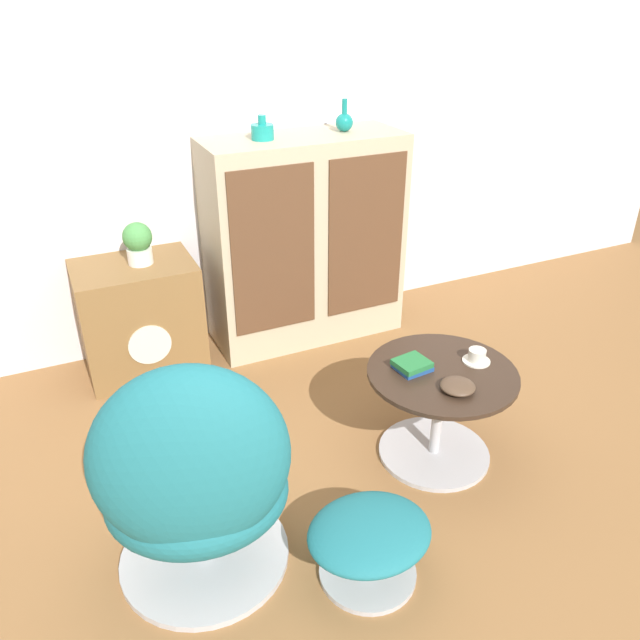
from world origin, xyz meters
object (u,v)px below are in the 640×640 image
object	(u,v)px
tv_console	(140,318)
bowl	(458,386)
coffee_table	(439,407)
book_stack	(412,365)
vase_inner_left	(344,121)
egg_chair	(195,481)
vase_leftmost	(262,131)
sideboard	(305,241)
ottoman	(369,539)
teacup	(477,357)
potted_plant	(138,242)

from	to	relation	value
tv_console	bowl	xyz separation A→B (m)	(0.93, -1.34, 0.15)
coffee_table	book_stack	bearing A→B (deg)	149.12
coffee_table	vase_inner_left	bearing A→B (deg)	82.19
vase_inner_left	egg_chair	bearing A→B (deg)	-131.11
vase_leftmost	tv_console	bearing A→B (deg)	-179.90
book_stack	sideboard	bearing A→B (deg)	87.83
tv_console	sideboard	bearing A→B (deg)	-0.17
vase_inner_left	bowl	bearing A→B (deg)	-98.13
egg_chair	ottoman	distance (m)	0.60
egg_chair	coffee_table	bearing A→B (deg)	9.30
tv_console	coffee_table	distance (m)	1.54
teacup	egg_chair	bearing A→B (deg)	-171.85
sideboard	teacup	size ratio (longest dim) A/B	9.85
bowl	vase_leftmost	bearing A→B (deg)	100.36
egg_chair	book_stack	world-z (taller)	egg_chair
teacup	book_stack	size ratio (longest dim) A/B	0.77
ottoman	coffee_table	distance (m)	0.69
sideboard	ottoman	size ratio (longest dim) A/B	2.64
egg_chair	potted_plant	distance (m)	1.41
sideboard	tv_console	bearing A→B (deg)	179.83
sideboard	egg_chair	size ratio (longest dim) A/B	1.29
ottoman	vase_leftmost	bearing A→B (deg)	80.35
tv_console	ottoman	size ratio (longest dim) A/B	1.37
sideboard	potted_plant	size ratio (longest dim) A/B	5.40
egg_chair	teacup	xyz separation A→B (m)	(1.20, 0.17, 0.04)
vase_leftmost	ottoman	bearing A→B (deg)	-99.65
coffee_table	vase_inner_left	world-z (taller)	vase_inner_left
tv_console	potted_plant	xyz separation A→B (m)	(0.04, 0.00, 0.39)
ottoman	bowl	bearing A→B (deg)	28.72
tv_console	egg_chair	bearing A→B (deg)	-93.22
potted_plant	teacup	bearing A→B (deg)	-48.17
teacup	sideboard	bearing A→B (deg)	100.50
vase_leftmost	potted_plant	size ratio (longest dim) A/B	0.56
ottoman	potted_plant	size ratio (longest dim) A/B	2.05
teacup	book_stack	distance (m)	0.27
tv_console	teacup	world-z (taller)	tv_console
egg_chair	vase_leftmost	bearing A→B (deg)	60.93
teacup	tv_console	bearing A→B (deg)	132.97
egg_chair	book_stack	xyz separation A→B (m)	(0.93, 0.23, 0.04)
sideboard	vase_inner_left	size ratio (longest dim) A/B	6.95
potted_plant	coffee_table	bearing A→B (deg)	-52.82
teacup	vase_leftmost	bearing A→B (deg)	109.77
bowl	egg_chair	bearing A→B (deg)	-177.80
ottoman	book_stack	world-z (taller)	book_stack
potted_plant	bowl	distance (m)	1.63
tv_console	vase_inner_left	distance (m)	1.42
bowl	sideboard	bearing A→B (deg)	91.47
potted_plant	teacup	size ratio (longest dim) A/B	1.82
coffee_table	bowl	xyz separation A→B (m)	(-0.03, -0.13, 0.19)
vase_inner_left	ottoman	bearing A→B (deg)	-113.68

